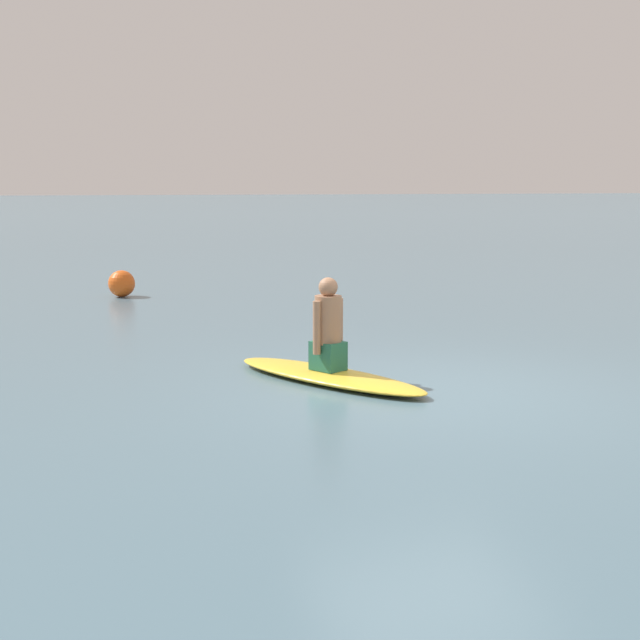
% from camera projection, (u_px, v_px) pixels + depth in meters
% --- Properties ---
extents(ground_plane, '(400.00, 400.00, 0.00)m').
position_uv_depth(ground_plane, '(431.00, 391.00, 9.34)').
color(ground_plane, slate).
extents(surfboard, '(1.83, 2.77, 0.13)m').
position_uv_depth(surfboard, '(328.00, 375.00, 9.81)').
color(surfboard, gold).
rests_on(surfboard, ground).
extents(person_paddler, '(0.44, 0.43, 1.04)m').
position_uv_depth(person_paddler, '(328.00, 328.00, 9.72)').
color(person_paddler, '#26664C').
rests_on(person_paddler, surfboard).
extents(buoy_marker, '(0.53, 0.53, 0.53)m').
position_uv_depth(buoy_marker, '(122.00, 284.00, 17.22)').
color(buoy_marker, '#E55919').
rests_on(buoy_marker, ground).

